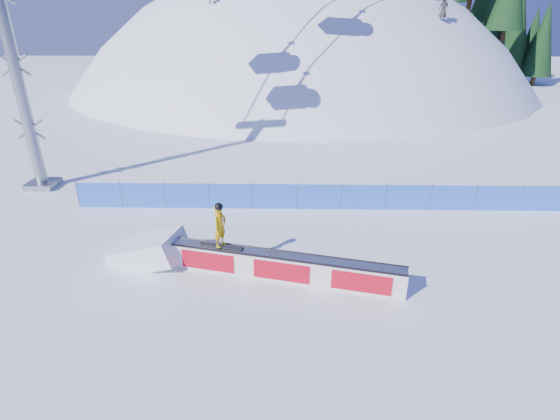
{
  "coord_description": "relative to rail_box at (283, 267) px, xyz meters",
  "views": [
    {
      "loc": [
        -1.39,
        -13.69,
        8.22
      ],
      "look_at": [
        -1.68,
        0.42,
        1.79
      ],
      "focal_mm": 28.0,
      "sensor_mm": 36.0,
      "label": 1
    }
  ],
  "objects": [
    {
      "name": "ground",
      "position": [
        1.54,
        1.26,
        -0.47
      ],
      "size": [
        160.0,
        160.0,
        0.0
      ],
      "primitive_type": "plane",
      "color": "white",
      "rests_on": "ground"
    },
    {
      "name": "snow_hill",
      "position": [
        1.54,
        43.26,
        -18.47
      ],
      "size": [
        64.0,
        64.0,
        64.0
      ],
      "color": "white",
      "rests_on": "ground"
    },
    {
      "name": "snowboarder",
      "position": [
        -2.12,
        0.5,
        1.28
      ],
      "size": [
        1.56,
        0.65,
        1.61
      ],
      "rotation": [
        0.0,
        0.0,
        1.07
      ],
      "color": "black",
      "rests_on": "rail_box"
    },
    {
      "name": "rail_box",
      "position": [
        0.0,
        0.0,
        0.0
      ],
      "size": [
        7.91,
        2.38,
        0.96
      ],
      "rotation": [
        0.0,
        0.0,
        -0.23
      ],
      "color": "silver",
      "rests_on": "ground"
    },
    {
      "name": "safety_fence",
      "position": [
        1.54,
        5.76,
        0.13
      ],
      "size": [
        22.05,
        0.05,
        1.3
      ],
      "color": "blue",
      "rests_on": "ground"
    },
    {
      "name": "snow_ramp",
      "position": [
        -4.86,
        1.15,
        -0.47
      ],
      "size": [
        2.91,
        2.19,
        1.63
      ],
      "primitive_type": null,
      "rotation": [
        0.0,
        -0.31,
        -0.23
      ],
      "color": "white",
      "rests_on": "ground"
    }
  ]
}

